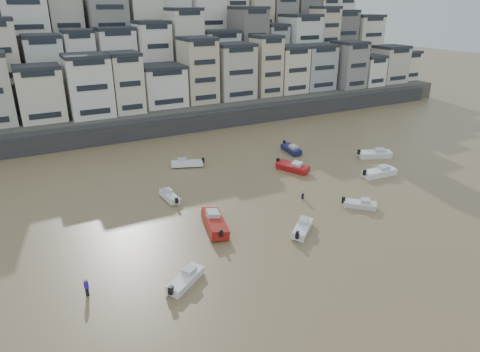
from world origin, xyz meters
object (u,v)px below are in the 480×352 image
boat_c (215,221)px  boat_g (375,153)px  boat_e (293,166)px  boat_f (170,195)px  person_pink (303,193)px  boat_j (185,278)px  person_blue (86,287)px  boat_h (187,162)px  boat_a (302,227)px  boat_b (360,203)px  boat_d (379,171)px  boat_i (291,148)px

boat_c → boat_g: size_ratio=1.17×
boat_e → boat_f: size_ratio=1.24×
boat_f → person_pink: (15.82, -8.04, 0.24)m
boat_g → boat_j: size_ratio=1.22×
boat_g → person_blue: bearing=-139.5°
boat_h → person_pink: 20.71m
boat_a → person_blue: size_ratio=2.86×
boat_b → boat_d: size_ratio=0.75×
boat_f → boat_i: 26.69m
boat_b → boat_c: boat_c is taller
boat_a → person_pink: 9.13m
boat_c → boat_e: 21.45m
boat_a → boat_j: (-15.32, -2.83, -0.01)m
boat_d → boat_j: 37.42m
boat_a → boat_c: (-8.47, 5.45, 0.27)m
boat_i → boat_h: bearing=-89.9°
boat_i → boat_j: size_ratio=1.13×
boat_f → boat_e: bearing=-91.1°
boat_a → person_blue: (-23.70, -0.25, 0.19)m
boat_b → boat_g: size_ratio=0.74×
boat_e → boat_g: size_ratio=0.97×
boat_i → person_pink: 19.10m
boat_a → boat_g: size_ratio=0.83×
boat_g → boat_h: size_ratio=1.10×
boat_j → person_blue: bearing=127.2°
boat_j → boat_f: bearing=39.4°
boat_b → boat_f: boat_f is taller
boat_j → person_pink: (20.70, 10.20, 0.20)m
boat_b → person_blue: size_ratio=2.55×
boat_j → boat_d: bearing=-18.0°
person_blue → boat_j: bearing=-17.2°
boat_e → boat_j: bearing=-76.2°
boat_c → person_pink: size_ratio=4.00×
boat_e → boat_i: boat_e is taller
person_blue → boat_g: bearing=17.1°
boat_b → boat_j: size_ratio=0.91×
boat_h → boat_i: boat_i is taller
boat_d → boat_g: (5.41, 6.43, 0.00)m
boat_f → person_blue: bearing=135.9°
boat_e → boat_i: size_ratio=1.04×
person_pink → boat_c: bearing=-172.1°
boat_f → person_blue: 20.52m
boat_j → person_pink: 23.08m
boat_i → boat_j: (-30.17, -26.78, -0.09)m
boat_d → person_blue: person_blue is taller
boat_f → boat_j: size_ratio=0.95×
boat_f → boat_g: 36.19m
boat_j → boat_b: bearing=-25.6°
boat_a → boat_e: bearing=18.2°
boat_b → person_blue: person_blue is taller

